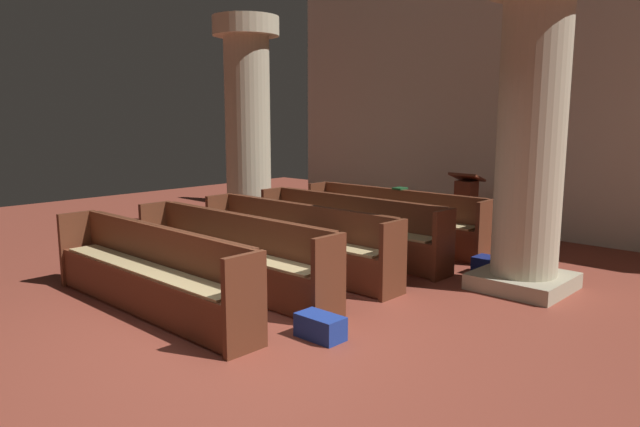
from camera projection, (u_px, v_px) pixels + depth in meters
The scene contains 13 objects.
ground_plane at pixel (242, 333), 5.38m from camera, with size 19.20×19.20×0.00m, color brown.
back_wall at pixel (535, 97), 9.38m from camera, with size 10.00×0.16×4.50m, color beige.
pew_row_0 at pixel (393, 216), 8.87m from camera, with size 3.12×0.47×0.85m.
pew_row_1 at pixel (349, 226), 8.12m from camera, with size 3.12×0.46×0.85m.
pew_row_2 at pixel (295, 237), 7.38m from camera, with size 3.12×0.46×0.85m.
pew_row_3 at pixel (230, 251), 6.63m from camera, with size 3.12×0.46×0.85m.
pew_row_4 at pixel (149, 268), 5.89m from camera, with size 3.12×0.46×0.85m.
pillar_aisle_side at pixel (532, 128), 6.44m from camera, with size 1.07×1.07×3.53m.
pillar_far_side at pixel (248, 124), 9.64m from camera, with size 1.07×1.07×3.53m.
lectern at pixel (465, 212), 9.30m from camera, with size 0.48×0.45×1.08m.
hymn_book at pixel (400, 188), 8.95m from camera, with size 0.16×0.20×0.03m, color #194723.
kneeler_box_navy at pixel (488, 266), 7.34m from camera, with size 0.33×0.28×0.22m, color navy.
kneeler_box_blue at pixel (320, 327), 5.23m from camera, with size 0.44×0.25×0.22m, color navy.
Camera 1 is at (4.02, -3.24, 1.98)m, focal length 32.90 mm.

